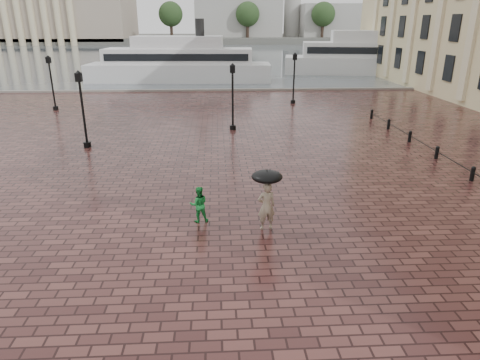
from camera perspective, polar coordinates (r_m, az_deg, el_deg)
The scene contains 14 objects.
ground at distance 17.19m, azimuth -9.20°, elevation -4.48°, with size 300.00×300.00×0.00m, color #341817.
harbour_water at distance 107.77m, azimuth -4.31°, elevation 16.52°, with size 240.00×240.00×0.00m, color #495259.
quay_edge at distance 48.09m, azimuth -5.47°, elevation 11.74°, with size 80.00×0.60×0.30m, color slate.
far_shore at distance 175.64m, azimuth -3.95°, elevation 18.32°, with size 300.00×60.00×2.00m, color #4C4C47.
museum at distance 170.07m, azimuth -24.38°, elevation 20.99°, with size 57.00×32.50×26.00m.
distant_skyline at distance 171.87m, azimuth 13.35°, elevation 20.64°, with size 102.50×22.00×33.00m.
far_trees at distance 153.55m, azimuth -4.11°, elevation 21.17°, with size 188.00×8.00×13.50m.
bollard_row at distance 26.02m, azimuth 24.78°, elevation 3.43°, with size 0.22×21.22×0.73m.
street_lamps at distance 33.54m, azimuth -9.10°, elevation 11.86°, with size 21.44×14.44×4.40m.
adult_pedestrian at distance 15.45m, azimuth 3.53°, elevation -3.52°, with size 0.66×0.43×1.81m, color gray.
child_pedestrian at distance 16.14m, azimuth -5.51°, elevation -3.25°, with size 0.69×0.53×1.41m, color #1B923A.
ferry_near at distance 56.27m, azimuth -8.12°, elevation 15.19°, with size 23.12×6.74×7.50m.
ferry_far at distance 66.50m, azimuth 17.35°, elevation 15.45°, with size 25.64×10.24×8.19m.
umbrella at distance 15.02m, azimuth 3.62°, elevation 0.45°, with size 1.10×1.10×1.17m.
Camera 1 is at (1.89, -15.52, 7.15)m, focal length 32.00 mm.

